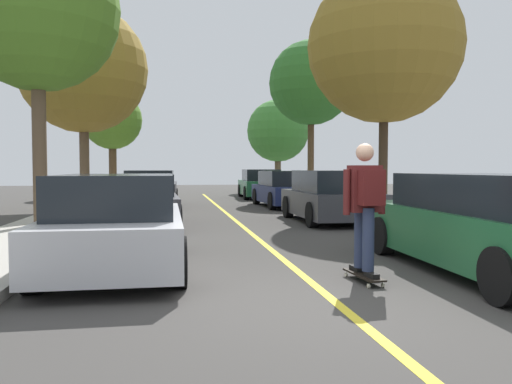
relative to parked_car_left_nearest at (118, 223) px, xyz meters
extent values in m
plane|color=#3D3A38|center=(2.54, -2.20, -0.67)|extent=(80.00, 80.00, 0.00)
cube|color=gold|center=(2.54, 1.80, -0.67)|extent=(0.12, 39.20, 0.01)
cube|color=#B7B7BC|center=(0.00, 0.02, -0.18)|extent=(1.82, 4.20, 0.63)
cube|color=black|center=(0.00, -0.05, 0.42)|extent=(1.59, 2.62, 0.57)
cylinder|color=black|center=(0.84, -1.36, -0.35)|extent=(0.22, 0.64, 0.64)
cylinder|color=black|center=(-0.83, -1.37, -0.35)|extent=(0.22, 0.64, 0.64)
cylinder|color=black|center=(0.83, 1.42, -0.35)|extent=(0.22, 0.64, 0.64)
cylinder|color=black|center=(-0.84, 1.41, -0.35)|extent=(0.22, 0.64, 0.64)
cube|color=#38383D|center=(0.00, 5.52, -0.19)|extent=(1.96, 4.13, 0.61)
cube|color=black|center=(0.00, 5.56, 0.38)|extent=(1.68, 2.42, 0.53)
cylinder|color=black|center=(0.89, 4.22, -0.35)|extent=(0.24, 0.65, 0.64)
cylinder|color=black|center=(-0.79, 4.16, -0.35)|extent=(0.24, 0.65, 0.64)
cylinder|color=black|center=(0.79, 6.89, -0.35)|extent=(0.24, 0.65, 0.64)
cylinder|color=black|center=(-0.89, 6.82, -0.35)|extent=(0.24, 0.65, 0.64)
cube|color=#38383D|center=(0.00, 12.29, -0.12)|extent=(1.99, 4.60, 0.74)
cube|color=black|center=(0.00, 12.22, 0.48)|extent=(1.73, 3.04, 0.46)
cylinder|color=black|center=(0.86, 10.69, -0.35)|extent=(0.23, 0.64, 0.64)
cylinder|color=black|center=(-0.92, 10.72, -0.35)|extent=(0.23, 0.64, 0.64)
cylinder|color=black|center=(0.92, 13.86, -0.35)|extent=(0.23, 0.64, 0.64)
cylinder|color=black|center=(-0.86, 13.89, -0.35)|extent=(0.23, 0.64, 0.64)
cube|color=#1E5B33|center=(5.08, -1.12, -0.14)|extent=(1.82, 4.73, 0.71)
cube|color=black|center=(5.08, -1.32, 0.46)|extent=(1.58, 3.15, 0.50)
cylinder|color=black|center=(4.32, 0.54, -0.35)|extent=(0.23, 0.64, 0.64)
cylinder|color=black|center=(5.91, 0.51, -0.35)|extent=(0.23, 0.64, 0.64)
cylinder|color=black|center=(4.25, -2.75, -0.35)|extent=(0.23, 0.64, 0.64)
cube|color=#38383D|center=(5.08, 5.88, -0.17)|extent=(1.89, 4.04, 0.65)
cube|color=black|center=(5.08, 5.65, 0.45)|extent=(1.66, 2.68, 0.58)
cylinder|color=black|center=(4.20, 7.20, -0.35)|extent=(0.22, 0.64, 0.64)
cylinder|color=black|center=(5.96, 7.20, -0.35)|extent=(0.22, 0.64, 0.64)
cylinder|color=black|center=(4.20, 4.56, -0.35)|extent=(0.22, 0.64, 0.64)
cylinder|color=black|center=(5.97, 4.57, -0.35)|extent=(0.22, 0.64, 0.64)
cube|color=navy|center=(5.08, 11.46, -0.18)|extent=(1.97, 4.36, 0.62)
cube|color=black|center=(5.08, 11.53, 0.41)|extent=(1.69, 2.59, 0.57)
cylinder|color=black|center=(4.18, 12.89, -0.35)|extent=(0.24, 0.65, 0.64)
cylinder|color=black|center=(5.89, 12.94, -0.35)|extent=(0.24, 0.65, 0.64)
cylinder|color=black|center=(4.27, 9.99, -0.35)|extent=(0.24, 0.65, 0.64)
cylinder|color=black|center=(5.98, 10.04, -0.35)|extent=(0.24, 0.65, 0.64)
cube|color=#1E5B33|center=(5.08, 17.08, -0.15)|extent=(1.96, 4.17, 0.68)
cube|color=black|center=(5.08, 17.00, 0.46)|extent=(1.68, 2.43, 0.55)
cylinder|color=black|center=(4.28, 18.46, -0.35)|extent=(0.24, 0.65, 0.64)
cylinder|color=black|center=(5.98, 18.41, -0.35)|extent=(0.24, 0.65, 0.64)
cylinder|color=black|center=(4.18, 15.75, -0.35)|extent=(0.24, 0.65, 0.64)
cylinder|color=black|center=(5.89, 15.70, -0.35)|extent=(0.24, 0.65, 0.64)
cylinder|color=brown|center=(-2.25, 4.97, 1.36)|extent=(0.32, 0.32, 3.79)
sphere|color=#4C7A23|center=(-2.25, 4.97, 4.46)|extent=(3.76, 3.76, 3.76)
cylinder|color=brown|center=(-2.25, 11.21, 1.21)|extent=(0.33, 0.33, 3.49)
sphere|color=olive|center=(-2.25, 11.21, 4.27)|extent=(4.47, 4.47, 4.47)
cylinder|color=#4C3823|center=(-2.25, 20.05, 0.95)|extent=(0.40, 0.40, 2.97)
sphere|color=#4C7A23|center=(-2.25, 20.05, 3.32)|extent=(3.07, 3.07, 3.07)
cylinder|color=#3D2D1E|center=(7.33, 7.57, 1.40)|extent=(0.28, 0.28, 3.88)
sphere|color=olive|center=(7.33, 7.57, 4.58)|extent=(4.76, 4.76, 4.76)
cylinder|color=#4C3823|center=(7.33, 16.04, 1.55)|extent=(0.30, 0.30, 4.16)
sphere|color=#2D6B28|center=(7.33, 16.04, 4.83)|extent=(3.99, 3.99, 3.99)
cylinder|color=brown|center=(7.33, 23.69, 0.83)|extent=(0.38, 0.38, 2.73)
sphere|color=#3D7F33|center=(7.33, 23.69, 3.12)|extent=(3.85, 3.85, 3.85)
cube|color=black|center=(3.22, -1.40, -0.58)|extent=(0.28, 0.85, 0.02)
cylinder|color=beige|center=(3.10, -1.07, -0.65)|extent=(0.03, 0.06, 0.06)
cylinder|color=beige|center=(3.29, -1.06, -0.65)|extent=(0.03, 0.06, 0.06)
cylinder|color=beige|center=(3.15, -1.75, -0.65)|extent=(0.03, 0.06, 0.06)
cylinder|color=beige|center=(3.34, -1.73, -0.65)|extent=(0.03, 0.06, 0.06)
cube|color=#99999E|center=(3.19, -1.06, -0.61)|extent=(0.10, 0.05, 0.02)
cube|color=#99999E|center=(3.25, -1.74, -0.61)|extent=(0.10, 0.05, 0.02)
cube|color=black|center=(3.20, -1.18, -0.54)|extent=(0.12, 0.27, 0.06)
cube|color=black|center=(3.24, -1.62, -0.54)|extent=(0.12, 0.27, 0.06)
cylinder|color=#283351|center=(3.21, -1.28, -0.11)|extent=(0.16, 0.16, 0.80)
cylinder|color=#283351|center=(3.23, -1.52, -0.11)|extent=(0.16, 0.16, 0.80)
cube|color=#511919|center=(3.22, -1.40, 0.53)|extent=(0.42, 0.25, 0.60)
sphere|color=tan|center=(3.22, -1.40, 1.00)|extent=(0.23, 0.23, 0.23)
cylinder|color=#511919|center=(2.98, -1.42, 0.49)|extent=(0.10, 0.10, 0.58)
cylinder|color=#511919|center=(3.46, -1.38, 0.49)|extent=(0.10, 0.10, 0.58)
cube|color=#4C1414|center=(3.24, -1.60, 0.55)|extent=(0.31, 0.20, 0.44)
camera|label=1|loc=(0.78, -7.66, 0.79)|focal=36.02mm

